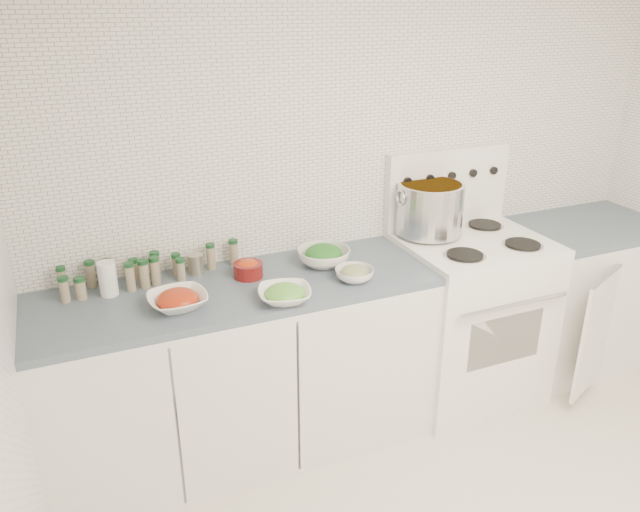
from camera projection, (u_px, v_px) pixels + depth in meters
The scene contains 13 objects.
room_walls at pixel (598, 201), 1.89m from camera, with size 3.54×3.04×2.52m.
counter_left at pixel (242, 370), 3.03m from camera, with size 1.85×0.62×0.90m.
stove at pixel (467, 312), 3.48m from camera, with size 0.76×0.70×1.36m.
counter_right at pixel (578, 294), 3.80m from camera, with size 0.89×0.79×0.90m.
stock_pot at pixel (430, 206), 3.32m from camera, with size 0.38×0.36×0.27m.
bowl_tomato at pixel (178, 300), 2.66m from camera, with size 0.27×0.27×0.08m.
bowl_snowpea at pixel (285, 294), 2.71m from camera, with size 0.28×0.28×0.08m.
bowl_broccoli at pixel (324, 255), 3.07m from camera, with size 0.29×0.29×0.10m.
bowl_zucchini at pixel (354, 273), 2.91m from camera, with size 0.19×0.19×0.07m.
bowl_pepper at pixel (248, 269), 2.94m from camera, with size 0.14×0.14×0.09m.
salt_canister at pixel (108, 279), 2.75m from camera, with size 0.08×0.08×0.16m, color white.
tin_can at pixel (196, 264), 2.97m from camera, with size 0.07×0.07×0.10m, color gray.
spice_cluster at pixel (141, 271), 2.87m from camera, with size 0.83×0.16×0.14m.
Camera 1 is at (-1.49, -1.33, 2.14)m, focal length 35.00 mm.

